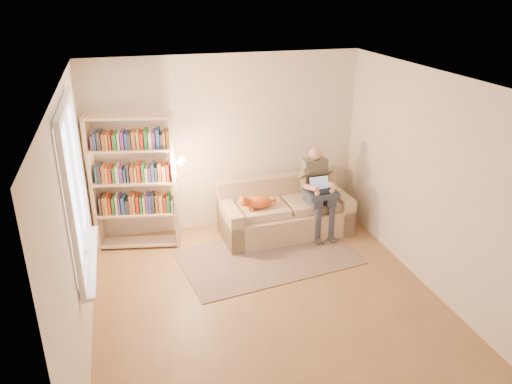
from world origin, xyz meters
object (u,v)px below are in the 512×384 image
object	(u,v)px
sofa	(284,214)
cat	(258,202)
person	(317,186)
laptop	(317,188)
bookshelf	(134,176)

from	to	relation	value
sofa	cat	bearing A→B (deg)	-165.20
person	laptop	size ratio (longest dim) A/B	3.97
person	bookshelf	size ratio (longest dim) A/B	0.68
sofa	bookshelf	distance (m)	2.26
cat	sofa	bearing A→B (deg)	14.80
sofa	person	size ratio (longest dim) A/B	1.47
person	sofa	bearing A→B (deg)	161.94
person	bookshelf	xyz separation A→B (m)	(-2.58, 0.28, 0.32)
person	bookshelf	distance (m)	2.61
cat	laptop	distance (m)	0.88
laptop	sofa	bearing A→B (deg)	147.65
bookshelf	cat	bearing A→B (deg)	0.89
sofa	bookshelf	world-z (taller)	bookshelf
sofa	cat	xyz separation A→B (m)	(-0.45, -0.14, 0.31)
laptop	person	bearing A→B (deg)	62.65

